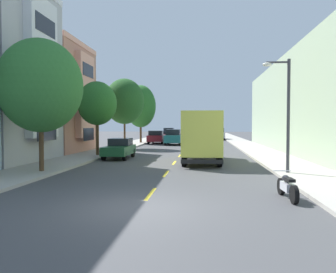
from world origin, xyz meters
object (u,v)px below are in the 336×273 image
Objects in this scene: parked_wagon_navy at (164,136)px; parked_motorcycle at (287,187)px; street_tree_nearest at (41,86)px; street_tree_farthest at (141,106)px; street_lamp at (285,106)px; delivery_box_truck at (202,134)px; parked_pickup_burgundy at (157,137)px; street_tree_third at (124,101)px; parked_hatchback_forest at (119,148)px; street_tree_second at (97,103)px; parked_suv_sky at (169,133)px; moving_teal_sedan at (174,137)px; parked_suv_silver at (218,134)px.

parked_wagon_navy is 2.29× the size of parked_motorcycle.
street_tree_farthest is at bearing 90.00° from street_tree_nearest.
street_lamp reaches higher than parked_motorcycle.
delivery_box_truck reaches higher than parked_pickup_burgundy.
street_tree_nearest is 18.39m from street_tree_third.
parked_pickup_burgundy reaches higher than parked_hatchback_forest.
parked_motorcycle is at bearing -74.71° from delivery_box_truck.
street_tree_second is 9.10m from delivery_box_truck.
parked_motorcycle is at bearing -79.55° from parked_suv_sky.
street_tree_third reaches higher than street_tree_nearest.
parked_motorcycle is at bearing -74.63° from parked_pickup_burgundy.
street_tree_nearest reaches higher than parked_motorcycle.
street_tree_farthest is at bearing -169.97° from parked_pickup_burgundy.
parked_pickup_burgundy is 20.03m from parked_hatchback_forest.
moving_teal_sedan reaches higher than parked_pickup_burgundy.
street_lamp is at bearing -55.10° from street_tree_third.
parked_motorcycle is (6.55, -30.11, -0.58)m from moving_teal_sedan.
delivery_box_truck is 39.14m from parked_suv_sky.
moving_teal_sedan is (4.60, -2.26, -3.98)m from street_tree_farthest.
street_tree_nearest is at bearing -90.00° from street_tree_farthest.
parked_suv_sky is at bearing 151.36° from parked_suv_silver.
street_tree_second is at bearing 145.48° from street_lamp.
moving_teal_sedan is at bearing 81.79° from parked_hatchback_forest.
street_tree_nearest is at bearing -143.88° from delivery_box_truck.
street_tree_third is 26.12m from parked_motorcycle.
parked_pickup_burgundy is 1.10× the size of parked_suv_sky.
parked_motorcycle is at bearing -64.31° from street_tree_third.
street_tree_second is at bearing -96.52° from parked_pickup_burgundy.
parked_suv_sky is (2.04, 44.63, -3.53)m from street_tree_nearest.
street_lamp is at bearing -69.51° from parked_pickup_burgundy.
parked_suv_sky is at bearing 100.45° from parked_motorcycle.
street_tree_second is 26.67m from parked_wagon_navy.
street_tree_farthest is 16.82m from parked_suv_silver.
street_tree_nearest is 27.58m from street_tree_farthest.
street_tree_third reaches higher than street_tree_second.
street_tree_third is 1.50× the size of parked_suv_sky.
parked_suv_silver reaches higher than parked_wagon_navy.
delivery_box_truck is at bearing 105.29° from parked_motorcycle.
street_lamp is 39.24m from parked_suv_silver.
parked_wagon_navy is (-6.07, 29.58, -1.09)m from delivery_box_truck.
parked_suv_sky is (-0.11, 16.67, 0.16)m from parked_pickup_burgundy.
street_tree_third is 17.81m from parked_wagon_navy.
street_tree_farthest is 1.91× the size of parked_hatchback_forest.
street_tree_third reaches higher than parked_pickup_burgundy.
street_tree_third is 10.65m from parked_pickup_burgundy.
parked_pickup_burgundy is (2.15, 27.96, -3.69)m from street_tree_nearest.
parked_wagon_navy is (2.14, 17.18, -4.18)m from street_tree_third.
parked_hatchback_forest is at bearing 162.43° from delivery_box_truck.
parked_hatchback_forest is at bearing -83.93° from street_tree_farthest.
parked_suv_silver is 15.79m from moving_teal_sedan.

